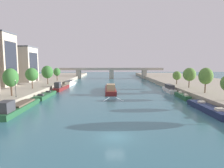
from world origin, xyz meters
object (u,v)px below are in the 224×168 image
lamppost_left_bank (16,88)px  moored_boat_left_far (18,107)px  barge_midriver (110,89)px  tree_right_nearest (206,76)px  tree_left_nearest (47,72)px  tree_left_past_mid (11,78)px  tree_left_midway (57,72)px  moored_boat_right_downstream (182,96)px  tree_right_past_mid (189,74)px  tree_right_second (177,76)px  moored_boat_right_second (169,89)px  bridge_far (111,72)px  moored_boat_left_midway (46,95)px  moored_boat_right_gap_after (208,108)px  tree_left_second (32,75)px  moored_boat_left_near (61,87)px  moored_boat_left_end (70,83)px

lamppost_left_bank → moored_boat_left_far: bearing=-61.1°
barge_midriver → tree_right_nearest: (25.72, -14.02, 5.40)m
tree_left_nearest → tree_left_past_mid: bearing=-90.3°
tree_left_past_mid → tree_left_midway: size_ratio=1.14×
moored_boat_right_downstream → tree_right_past_mid: 12.34m
tree_right_second → moored_boat_right_second: bearing=-124.4°
barge_midriver → moored_boat_right_second: barge_midriver is taller
bridge_far → moored_boat_left_midway: bearing=-106.2°
tree_left_midway → moored_boat_right_downstream: bearing=-38.1°
moored_boat_right_gap_after → tree_right_second: bearing=80.6°
moored_boat_right_second → lamppost_left_bank: bearing=-155.3°
moored_boat_right_second → lamppost_left_bank: (-42.78, -19.67, 2.99)m
tree_right_nearest → barge_midriver: bearing=151.4°
moored_boat_left_midway → tree_right_past_mid: bearing=8.9°
barge_midriver → moored_boat_left_far: bearing=-125.6°
barge_midriver → moored_boat_right_second: 20.26m
lamppost_left_bank → tree_left_second: bearing=99.2°
tree_right_second → lamppost_left_bank: (-48.14, -27.50, -1.06)m
moored_boat_left_near → bridge_far: 56.35m
tree_left_second → bridge_far: (25.64, 62.40, -1.74)m
tree_right_past_mid → moored_boat_left_far: bearing=-152.2°
bridge_far → barge_midriver: bearing=-90.6°
tree_left_nearest → tree_right_nearest: (49.99, -21.95, -0.12)m
moored_boat_right_downstream → moored_boat_left_near: bearing=156.1°
moored_boat_right_second → tree_right_past_mid: tree_right_past_mid is taller
barge_midriver → tree_right_past_mid: bearing=-6.1°
tree_left_past_mid → bridge_far: (25.05, 76.14, -1.76)m
moored_boat_right_second → lamppost_left_bank: size_ratio=2.59×
moored_boat_left_end → moored_boat_right_downstream: size_ratio=1.53×
tree_left_past_mid → tree_right_second: size_ratio=1.35×
tree_left_midway → tree_right_past_mid: size_ratio=0.91×
moored_boat_right_downstream → tree_left_nearest: tree_left_nearest is taller
tree_left_nearest → tree_left_midway: size_ratio=1.20×
moored_boat_right_gap_after → tree_left_midway: bearing=131.8°
moored_boat_right_gap_after → tree_left_second: tree_left_second is taller
moored_boat_right_second → tree_right_nearest: (5.45, -13.75, 5.31)m
tree_left_second → tree_left_midway: size_ratio=1.11×
tree_left_nearest → tree_right_second: (49.89, -0.37, -1.37)m
barge_midriver → tree_left_nearest: 26.12m
moored_boat_right_second → tree_right_past_mid: size_ratio=1.62×
moored_boat_right_downstream → tree_left_past_mid: tree_left_past_mid is taller
tree_left_past_mid → bridge_far: tree_left_past_mid is taller
barge_midriver → tree_left_nearest: tree_left_nearest is taller
moored_boat_left_near → tree_left_second: (-6.70, -9.45, 5.31)m
moored_boat_right_downstream → barge_midriver: bearing=149.0°
moored_boat_right_second → tree_left_past_mid: bearing=-158.1°
tree_left_past_mid → lamppost_left_bank: 3.38m
tree_left_second → tree_right_second: bearing=13.4°
tree_left_nearest → moored_boat_left_end: bearing=66.0°
moored_boat_right_downstream → tree_left_past_mid: 45.49m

